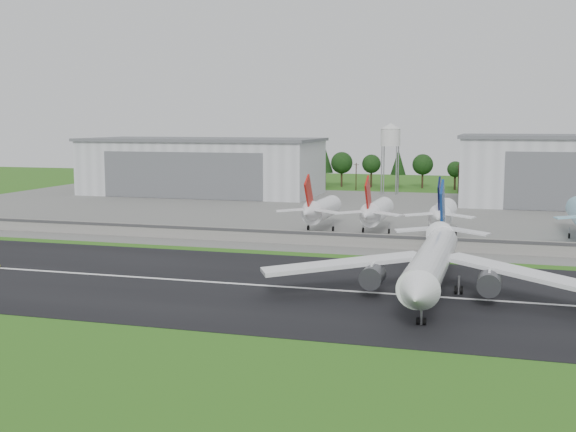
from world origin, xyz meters
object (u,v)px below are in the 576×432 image
(parked_jet_red_a, at_px, (319,210))
(parked_jet_red_b, at_px, (375,212))
(main_airliner, at_px, (431,269))
(parked_jet_navy, at_px, (442,214))

(parked_jet_red_a, distance_m, parked_jet_red_b, 15.29)
(main_airliner, xyz_separation_m, parked_jet_navy, (-3.09, 67.00, 1.29))
(main_airliner, bearing_deg, parked_jet_red_b, -72.30)
(parked_jet_red_a, bearing_deg, parked_jet_navy, 0.02)
(parked_jet_red_a, relative_size, parked_jet_red_b, 1.00)
(main_airliner, relative_size, parked_jet_red_b, 1.89)
(parked_jet_navy, bearing_deg, parked_jet_red_b, -179.94)
(parked_jet_red_b, bearing_deg, parked_jet_red_a, 179.98)
(parked_jet_red_a, relative_size, parked_jet_navy, 1.00)
(parked_jet_red_a, bearing_deg, parked_jet_red_b, -0.02)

